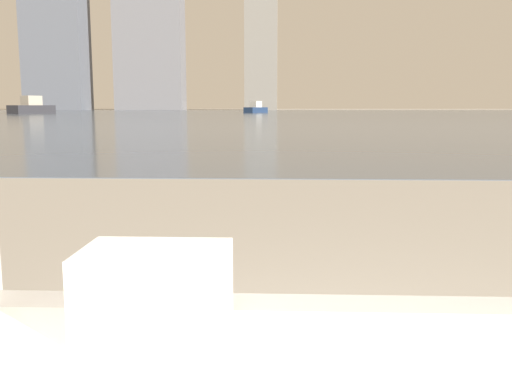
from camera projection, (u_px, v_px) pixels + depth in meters
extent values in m
cube|color=white|center=(157.00, 320.00, 1.10)|extent=(0.28, 0.20, 0.04)
cube|color=white|center=(156.00, 300.00, 1.09)|extent=(0.28, 0.20, 0.04)
cube|color=white|center=(156.00, 280.00, 1.09)|extent=(0.28, 0.20, 0.04)
cube|color=white|center=(155.00, 259.00, 1.08)|extent=(0.28, 0.20, 0.04)
cube|color=slate|center=(279.00, 114.00, 61.63)|extent=(180.00, 110.00, 0.01)
cube|color=navy|center=(256.00, 110.00, 73.26)|extent=(3.03, 4.08, 0.68)
cube|color=silver|center=(256.00, 104.00, 73.15)|extent=(1.55, 1.75, 0.78)
cube|color=#2D2D33|center=(32.00, 109.00, 64.89)|extent=(3.92, 5.67, 0.94)
cube|color=#B2A893|center=(31.00, 100.00, 64.73)|extent=(2.06, 2.40, 1.08)
cube|color=slate|center=(55.00, 29.00, 116.38)|extent=(12.06, 8.02, 32.59)
cube|color=slate|center=(149.00, 25.00, 115.48)|extent=(13.65, 6.67, 33.99)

